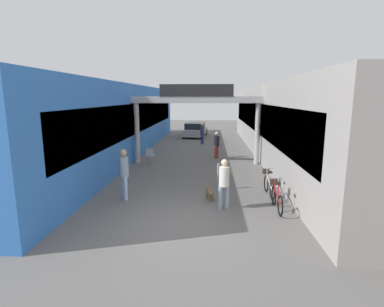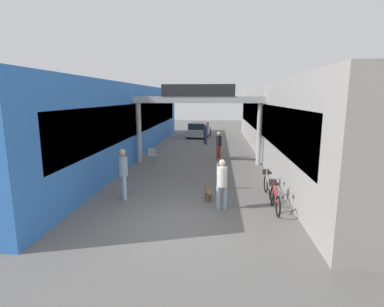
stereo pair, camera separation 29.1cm
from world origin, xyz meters
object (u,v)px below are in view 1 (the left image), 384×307
pedestrian_carrying_crate (217,143)px  cafe_chair_aluminium_nearer (150,154)px  pedestrian_elderly_walking (202,132)px  dog_on_leash (210,192)px  parked_car_silver (195,130)px  bicycle_red_nearest (276,196)px  pedestrian_with_dog (224,181)px  bollard_post_metal (218,176)px  bicycle_silver_second (269,184)px  pedestrian_companion (124,171)px

pedestrian_carrying_crate → cafe_chair_aluminium_nearer: (-3.72, -1.84, -0.38)m
pedestrian_elderly_walking → dog_on_leash: pedestrian_elderly_walking is taller
parked_car_silver → bicycle_red_nearest: bearing=-78.6°
pedestrian_with_dog → dog_on_leash: bearing=118.1°
bollard_post_metal → pedestrian_elderly_walking: bearing=94.8°
dog_on_leash → bollard_post_metal: 1.28m
pedestrian_carrying_crate → parked_car_silver: size_ratio=0.39×
bicycle_red_nearest → parked_car_silver: (-3.67, 18.21, 0.21)m
pedestrian_carrying_crate → cafe_chair_aluminium_nearer: size_ratio=1.82×
pedestrian_carrying_crate → bicycle_silver_second: bearing=-74.9°
bicycle_silver_second → parked_car_silver: 17.16m
pedestrian_elderly_walking → pedestrian_companion: bearing=-100.5°
bollard_post_metal → parked_car_silver: 16.33m
pedestrian_with_dog → parked_car_silver: bearing=96.0°
bollard_post_metal → cafe_chair_aluminium_nearer: size_ratio=1.23×
parked_car_silver → pedestrian_elderly_walking: bearing=-79.9°
bicycle_silver_second → parked_car_silver: bearing=102.4°
bicycle_silver_second → pedestrian_carrying_crate: bearing=105.1°
pedestrian_elderly_walking → bicycle_silver_second: size_ratio=0.99×
bollard_post_metal → pedestrian_carrying_crate: bearing=89.6°
pedestrian_companion → bollard_post_metal: bearing=21.4°
pedestrian_carrying_crate → bicycle_red_nearest: 8.55m
pedestrian_companion → bicycle_silver_second: size_ratio=1.10×
bicycle_red_nearest → pedestrian_carrying_crate: bearing=102.5°
bicycle_silver_second → pedestrian_elderly_walking: bearing=103.2°
parked_car_silver → bollard_post_metal: bearing=-83.7°
pedestrian_with_dog → parked_car_silver: 18.43m
pedestrian_with_dog → pedestrian_elderly_walking: pedestrian_with_dog is taller
bicycle_red_nearest → parked_car_silver: 18.58m
bollard_post_metal → cafe_chair_aluminium_nearer: bearing=129.2°
cafe_chair_aluminium_nearer → bicycle_silver_second: bearing=-42.1°
pedestrian_elderly_walking → parked_car_silver: pedestrian_elderly_walking is taller
dog_on_leash → bollard_post_metal: (0.34, 1.21, 0.27)m
pedestrian_companion → pedestrian_carrying_crate: 8.45m
pedestrian_elderly_walking → dog_on_leash: size_ratio=2.57×
bicycle_red_nearest → parked_car_silver: bearing=101.4°
bicycle_silver_second → bollard_post_metal: bearing=164.6°
dog_on_leash → bicycle_red_nearest: 2.36m
pedestrian_elderly_walking → bicycle_silver_second: pedestrian_elderly_walking is taller
parked_car_silver → pedestrian_with_dog: bearing=-84.0°
pedestrian_with_dog → dog_on_leash: 1.22m
pedestrian_carrying_crate → bicycle_silver_second: (1.86, -6.88, -0.49)m
pedestrian_elderly_walking → bicycle_red_nearest: size_ratio=0.99×
bicycle_silver_second → bollard_post_metal: (-1.90, 0.53, 0.12)m
pedestrian_companion → pedestrian_carrying_crate: pedestrian_companion is taller
pedestrian_elderly_walking → bicycle_red_nearest: (2.88, -13.78, -0.52)m
pedestrian_elderly_walking → bollard_post_metal: (0.99, -11.80, -0.40)m
dog_on_leash → cafe_chair_aluminium_nearer: 6.63m
pedestrian_with_dog → bicycle_silver_second: (1.76, 1.57, -0.54)m
parked_car_silver → bicycle_silver_second: bearing=-77.6°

